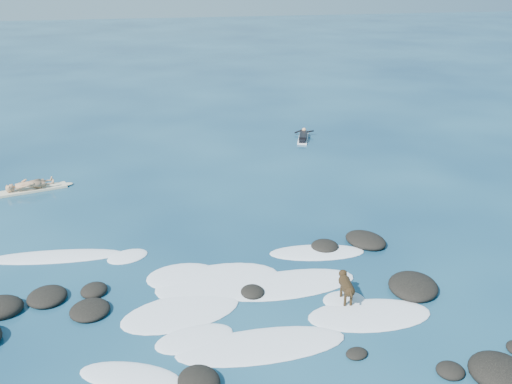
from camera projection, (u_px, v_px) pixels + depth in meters
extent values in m
plane|color=#0A2642|center=(223.00, 282.00, 15.34)|extent=(160.00, 160.00, 0.00)
ellipsoid|color=black|center=(450.00, 371.00, 11.93)|extent=(0.62, 0.60, 0.25)
ellipsoid|color=black|center=(47.00, 297.00, 14.54)|extent=(1.21, 1.26, 0.33)
ellipsoid|color=black|center=(253.00, 292.00, 14.77)|extent=(0.69, 0.74, 0.27)
ellipsoid|color=black|center=(199.00, 382.00, 11.57)|extent=(1.08, 1.17, 0.38)
ellipsoid|color=black|center=(499.00, 372.00, 11.81)|extent=(1.23, 1.27, 0.49)
ellipsoid|color=black|center=(94.00, 290.00, 14.83)|extent=(0.93, 0.96, 0.29)
ellipsoid|color=black|center=(366.00, 240.00, 17.46)|extent=(1.56, 1.69, 0.38)
ellipsoid|color=black|center=(357.00, 354.00, 12.48)|extent=(0.61, 0.55, 0.17)
ellipsoid|color=black|center=(90.00, 310.00, 13.99)|extent=(1.26, 1.30, 0.29)
ellipsoid|color=black|center=(325.00, 246.00, 17.13)|extent=(0.83, 0.83, 0.31)
ellipsoid|color=black|center=(413.00, 286.00, 14.96)|extent=(1.77, 1.86, 0.43)
ellipsoid|color=white|center=(55.00, 257.00, 16.66)|extent=(4.03, 1.24, 0.12)
ellipsoid|color=white|center=(317.00, 253.00, 16.90)|extent=(2.96, 1.42, 0.12)
ellipsoid|color=white|center=(183.00, 276.00, 15.61)|extent=(2.02, 1.49, 0.12)
ellipsoid|color=white|center=(181.00, 312.00, 14.03)|extent=(3.29, 2.21, 0.12)
ellipsoid|color=white|center=(195.00, 339.00, 13.03)|extent=(2.02, 1.36, 0.12)
ellipsoid|color=white|center=(128.00, 257.00, 16.67)|extent=(1.44, 1.23, 0.12)
ellipsoid|color=white|center=(370.00, 315.00, 13.90)|extent=(3.18, 1.67, 0.12)
ellipsoid|color=white|center=(262.00, 346.00, 12.79)|extent=(3.92, 1.33, 0.12)
ellipsoid|color=white|center=(219.00, 282.00, 15.32)|extent=(3.62, 2.32, 0.12)
ellipsoid|color=white|center=(287.00, 284.00, 15.22)|extent=(3.88, 1.60, 0.12)
ellipsoid|color=white|center=(130.00, 376.00, 11.84)|extent=(2.38, 1.66, 0.12)
ellipsoid|color=white|center=(226.00, 279.00, 15.49)|extent=(2.01, 1.97, 0.12)
ellipsoid|color=white|center=(344.00, 300.00, 14.51)|extent=(1.10, 0.90, 0.12)
cube|color=beige|center=(31.00, 190.00, 21.44)|extent=(2.66, 1.19, 0.09)
ellipsoid|color=beige|center=(66.00, 184.00, 21.99)|extent=(0.58, 0.42, 0.09)
imported|color=tan|center=(27.00, 168.00, 21.11)|extent=(0.55, 0.70, 1.70)
cube|color=white|center=(303.00, 138.00, 27.73)|extent=(1.08, 1.99, 0.07)
ellipsoid|color=white|center=(304.00, 133.00, 28.63)|extent=(0.37, 0.48, 0.07)
cube|color=black|center=(303.00, 136.00, 27.68)|extent=(0.74, 1.25, 0.20)
sphere|color=tan|center=(304.00, 130.00, 28.28)|extent=(0.26, 0.26, 0.20)
cylinder|color=black|center=(299.00, 131.00, 28.48)|extent=(0.49, 0.11, 0.22)
cylinder|color=black|center=(309.00, 132.00, 28.41)|extent=(0.41, 0.39, 0.22)
cube|color=black|center=(302.00, 140.00, 27.08)|extent=(0.45, 0.56, 0.12)
cylinder|color=black|center=(347.00, 286.00, 14.24)|extent=(0.35, 0.61, 0.28)
sphere|color=black|center=(344.00, 281.00, 14.48)|extent=(0.33, 0.33, 0.30)
sphere|color=black|center=(349.00, 292.00, 13.99)|extent=(0.30, 0.30, 0.27)
sphere|color=black|center=(343.00, 274.00, 14.60)|extent=(0.23, 0.23, 0.21)
cone|color=black|center=(342.00, 272.00, 14.72)|extent=(0.12, 0.14, 0.11)
cone|color=black|center=(341.00, 271.00, 14.55)|extent=(0.11, 0.08, 0.10)
cone|color=black|center=(345.00, 271.00, 14.56)|extent=(0.11, 0.08, 0.10)
cylinder|color=black|center=(341.00, 292.00, 14.53)|extent=(0.08, 0.08, 0.38)
cylinder|color=black|center=(347.00, 292.00, 14.54)|extent=(0.08, 0.08, 0.38)
cylinder|color=black|center=(345.00, 301.00, 14.16)|extent=(0.08, 0.08, 0.38)
cylinder|color=black|center=(351.00, 301.00, 14.17)|extent=(0.08, 0.08, 0.38)
cylinder|color=black|center=(351.00, 293.00, 13.85)|extent=(0.08, 0.28, 0.17)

